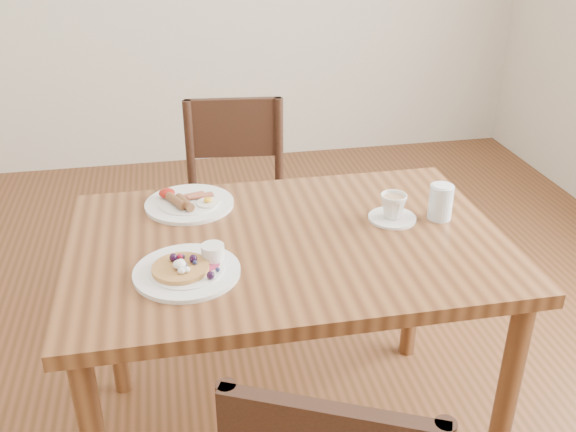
# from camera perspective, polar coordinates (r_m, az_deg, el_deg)

# --- Properties ---
(dining_table) EXTENTS (1.20, 0.80, 0.75)m
(dining_table) POSITION_cam_1_polar(r_m,az_deg,el_deg) (1.83, 0.00, -4.71)
(dining_table) COLOR brown
(dining_table) RESTS_ON ground
(chair_far) EXTENTS (0.46, 0.46, 0.88)m
(chair_far) POSITION_cam_1_polar(r_m,az_deg,el_deg) (2.58, -4.56, 1.22)
(chair_far) COLOR #351D13
(chair_far) RESTS_ON ground
(pancake_plate) EXTENTS (0.27, 0.27, 0.06)m
(pancake_plate) POSITION_cam_1_polar(r_m,az_deg,el_deg) (1.64, -8.84, -4.63)
(pancake_plate) COLOR white
(pancake_plate) RESTS_ON dining_table
(breakfast_plate) EXTENTS (0.27, 0.27, 0.04)m
(breakfast_plate) POSITION_cam_1_polar(r_m,az_deg,el_deg) (1.98, -8.88, 1.19)
(breakfast_plate) COLOR white
(breakfast_plate) RESTS_ON dining_table
(teacup_saucer) EXTENTS (0.14, 0.14, 0.08)m
(teacup_saucer) POSITION_cam_1_polar(r_m,az_deg,el_deg) (1.89, 9.31, 0.65)
(teacup_saucer) COLOR white
(teacup_saucer) RESTS_ON dining_table
(water_glass) EXTENTS (0.07, 0.07, 0.10)m
(water_glass) POSITION_cam_1_polar(r_m,az_deg,el_deg) (1.92, 13.41, 1.21)
(water_glass) COLOR silver
(water_glass) RESTS_ON dining_table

